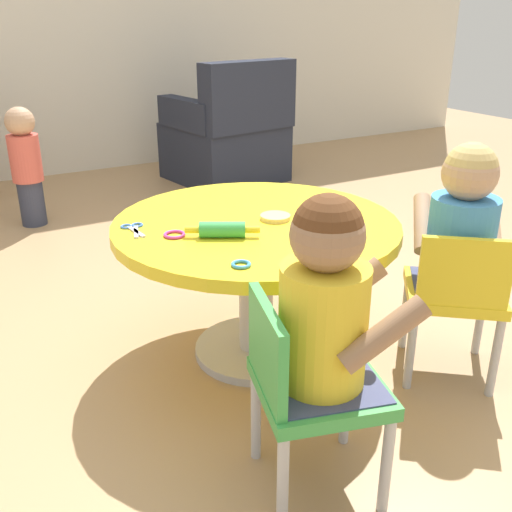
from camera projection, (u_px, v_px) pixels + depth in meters
name	position (u px, v px, depth m)	size (l,w,h in m)	color
ground_plane	(256.00, 352.00, 2.15)	(10.00, 10.00, 0.00)	tan
craft_table	(256.00, 252.00, 1.99)	(0.95, 0.95, 0.51)	silver
child_chair_left	(307.00, 386.00, 1.43)	(0.37, 0.37, 0.54)	#B7B7BC
seated_child_left	(326.00, 302.00, 1.35)	(0.41, 0.35, 0.51)	#3F4772
child_chair_right	(455.00, 294.00, 1.90)	(0.42, 0.42, 0.54)	#B7B7BC
seated_child_right	(463.00, 224.00, 1.85)	(0.43, 0.44, 0.51)	#3F4772
armchair_dark	(228.00, 138.00, 4.20)	(0.81, 0.82, 0.85)	#232838
toddler_standing	(26.00, 163.00, 3.29)	(0.17, 0.17, 0.67)	#33384C
rolling_pin	(222.00, 230.00, 1.80)	(0.21, 0.13, 0.05)	green
craft_scissors	(134.00, 228.00, 1.88)	(0.08, 0.14, 0.01)	silver
playdough_blob_0	(275.00, 217.00, 1.96)	(0.10, 0.10, 0.02)	#F2CC72
cookie_cutter_0	(241.00, 264.00, 1.61)	(0.06, 0.06, 0.01)	#3F99D8
cookie_cutter_1	(338.00, 215.00, 1.99)	(0.06, 0.06, 0.01)	#4CB259
cookie_cutter_2	(175.00, 235.00, 1.82)	(0.07, 0.07, 0.01)	#D83FA5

